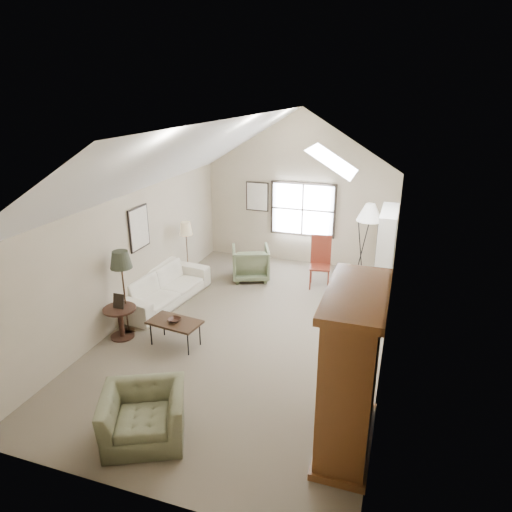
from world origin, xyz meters
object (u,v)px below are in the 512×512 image
(coffee_table, at_px, (175,333))
(side_chair, at_px, (320,263))
(sofa, at_px, (163,287))
(armchair_far, at_px, (251,263))
(armoire, at_px, (351,371))
(armchair_near, at_px, (144,416))
(side_table, at_px, (121,323))

(coffee_table, distance_m, side_chair, 3.95)
(sofa, distance_m, coffee_table, 1.89)
(sofa, xyz_separation_m, coffee_table, (1.09, -1.53, -0.11))
(sofa, distance_m, armchair_far, 2.29)
(armoire, xyz_separation_m, coffee_table, (-3.29, 1.48, -0.86))
(armchair_far, bearing_deg, sofa, 31.07)
(armchair_near, bearing_deg, sofa, 90.42)
(sofa, relative_size, coffee_table, 2.57)
(coffee_table, bearing_deg, side_table, -176.42)
(side_chair, bearing_deg, side_table, -140.24)
(armoire, height_order, armchair_near, armoire)
(armoire, bearing_deg, sofa, 145.50)
(side_table, relative_size, side_chair, 0.50)
(armoire, xyz_separation_m, armchair_far, (-3.00, 4.84, -0.69))
(armoire, distance_m, armchair_near, 2.78)
(armchair_near, xyz_separation_m, coffee_table, (-0.72, 2.24, -0.11))
(armchair_far, xyz_separation_m, side_chair, (1.70, 0.03, 0.20))
(armchair_near, bearing_deg, armoire, -8.87)
(armchair_far, bearing_deg, side_chair, 159.25)
(sofa, xyz_separation_m, side_chair, (3.08, 1.86, 0.26))
(armoire, bearing_deg, side_chair, 104.89)
(armchair_near, bearing_deg, side_chair, 51.98)
(armchair_far, height_order, coffee_table, armchair_far)
(armoire, relative_size, side_table, 3.63)
(sofa, height_order, side_chair, side_chair)
(armchair_far, height_order, side_table, armchair_far)
(sofa, distance_m, side_chair, 3.61)
(sofa, height_order, armchair_far, armchair_far)
(armchair_far, bearing_deg, armoire, 99.93)
(armoire, height_order, sofa, armoire)
(armoire, distance_m, sofa, 5.37)
(sofa, relative_size, side_chair, 1.99)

